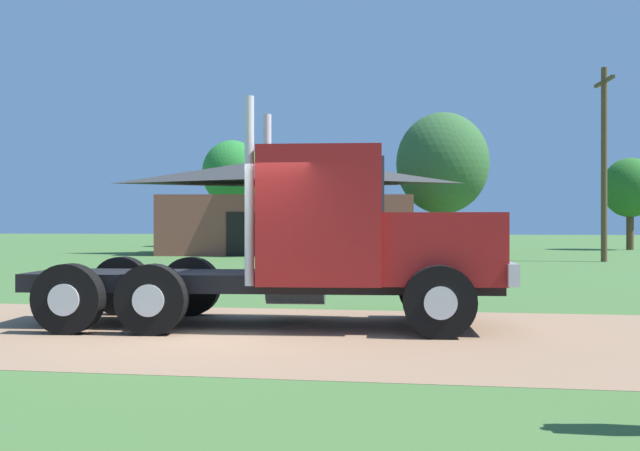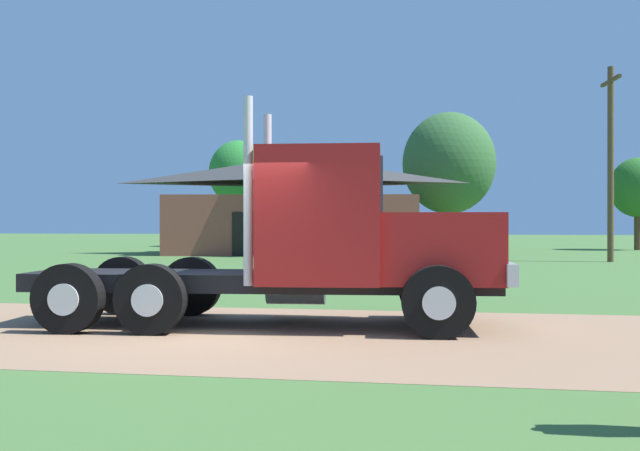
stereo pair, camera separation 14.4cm
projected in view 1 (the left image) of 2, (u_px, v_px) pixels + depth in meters
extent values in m
plane|color=#446C34|center=(229.00, 333.00, 10.68)|extent=(200.00, 200.00, 0.00)
cube|color=#947255|center=(229.00, 332.00, 10.68)|extent=(120.00, 6.08, 0.01)
cube|color=black|center=(262.00, 281.00, 11.45)|extent=(7.49, 2.04, 0.28)
cube|color=maroon|center=(439.00, 248.00, 11.24)|extent=(1.95, 2.09, 1.08)
cube|color=silver|center=(501.00, 271.00, 11.17)|extent=(0.32, 2.15, 0.32)
cube|color=maroon|center=(323.00, 216.00, 11.38)|extent=(1.98, 2.36, 2.06)
cube|color=#2D3D4C|center=(382.00, 190.00, 11.30)|extent=(0.18, 1.86, 0.91)
cylinder|color=silver|center=(267.00, 196.00, 12.34)|extent=(0.14, 0.14, 2.79)
cylinder|color=silver|center=(249.00, 191.00, 10.57)|extent=(0.14, 0.14, 2.79)
cylinder|color=silver|center=(296.00, 289.00, 12.40)|extent=(1.04, 0.59, 0.52)
cylinder|color=black|center=(428.00, 288.00, 12.36)|extent=(1.05, 0.38, 1.03)
cylinder|color=silver|center=(427.00, 287.00, 12.52)|extent=(0.47, 0.07, 0.47)
cylinder|color=black|center=(440.00, 302.00, 10.14)|extent=(1.05, 0.38, 1.03)
cylinder|color=silver|center=(441.00, 303.00, 9.98)|extent=(0.47, 0.07, 0.47)
cylinder|color=black|center=(122.00, 286.00, 12.77)|extent=(1.05, 0.38, 1.03)
cylinder|color=silver|center=(125.00, 285.00, 12.93)|extent=(0.47, 0.07, 0.47)
cylinder|color=black|center=(68.00, 299.00, 10.55)|extent=(1.05, 0.38, 1.03)
cylinder|color=silver|center=(64.00, 300.00, 10.39)|extent=(0.47, 0.07, 0.47)
cylinder|color=black|center=(191.00, 286.00, 12.67)|extent=(1.05, 0.38, 1.03)
cylinder|color=silver|center=(193.00, 285.00, 12.83)|extent=(0.47, 0.07, 0.47)
cylinder|color=black|center=(152.00, 299.00, 10.45)|extent=(1.05, 0.38, 1.03)
cylinder|color=silver|center=(148.00, 301.00, 10.30)|extent=(0.47, 0.07, 0.47)
cube|color=brown|center=(287.00, 225.00, 38.95)|extent=(13.73, 7.98, 3.09)
pyramid|color=#363636|center=(287.00, 170.00, 38.94)|extent=(14.42, 8.38, 1.44)
cube|color=black|center=(244.00, 234.00, 35.83)|extent=(1.79, 0.31, 2.20)
cylinder|color=brown|center=(604.00, 165.00, 30.72)|extent=(0.26, 0.26, 8.30)
cube|color=brown|center=(604.00, 82.00, 30.71)|extent=(0.37, 2.20, 0.14)
cylinder|color=#513823|center=(232.00, 222.00, 51.19)|extent=(0.44, 0.44, 3.57)
ellipsoid|color=#287C30|center=(232.00, 173.00, 51.18)|extent=(4.22, 4.22, 4.64)
cylinder|color=#513823|center=(442.00, 225.00, 43.30)|extent=(0.44, 0.44, 3.05)
ellipsoid|color=#336130|center=(442.00, 163.00, 43.30)|extent=(5.55, 5.55, 6.11)
cylinder|color=#513823|center=(630.00, 229.00, 44.74)|extent=(0.44, 0.44, 2.54)
ellipsoid|color=#276523|center=(630.00, 187.00, 44.73)|extent=(3.36, 3.36, 3.70)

